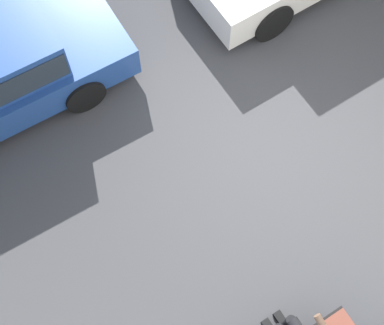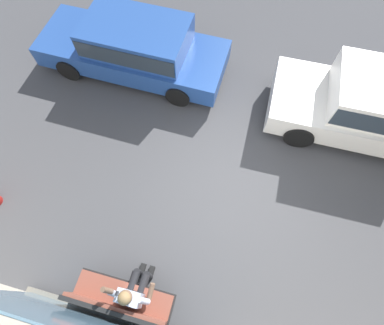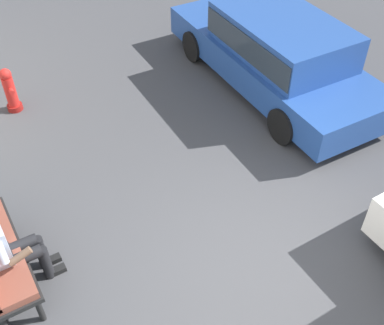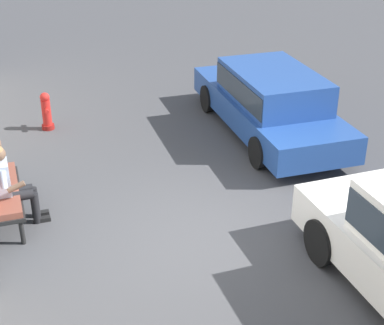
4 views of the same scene
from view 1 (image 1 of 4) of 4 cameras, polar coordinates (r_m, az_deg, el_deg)
ground_plane at (r=8.38m, az=6.62°, el=2.89°), size 60.00×60.00×0.00m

